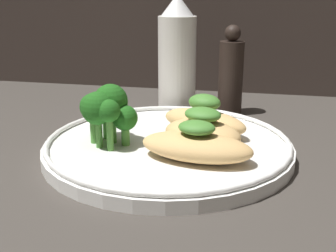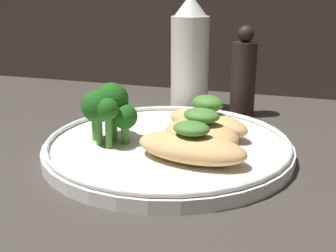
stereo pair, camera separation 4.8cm
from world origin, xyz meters
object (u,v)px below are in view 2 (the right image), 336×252
at_px(plate, 168,146).
at_px(sauce_bottle, 190,57).
at_px(pepper_grinder, 243,76).
at_px(broccoli_bunch, 107,107).

distance_m(plate, sauce_bottle, 0.20).
bearing_deg(pepper_grinder, sauce_bottle, -180.00).
xyz_separation_m(plate, pepper_grinder, (0.06, 0.19, 0.05)).
relative_size(plate, broccoli_bunch, 4.17).
relative_size(sauce_bottle, pepper_grinder, 1.32).
bearing_deg(pepper_grinder, plate, -107.22).
bearing_deg(broccoli_bunch, pepper_grinder, 58.51).
height_order(sauce_bottle, pepper_grinder, sauce_bottle).
height_order(plate, pepper_grinder, pepper_grinder).
bearing_deg(plate, pepper_grinder, 72.78).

